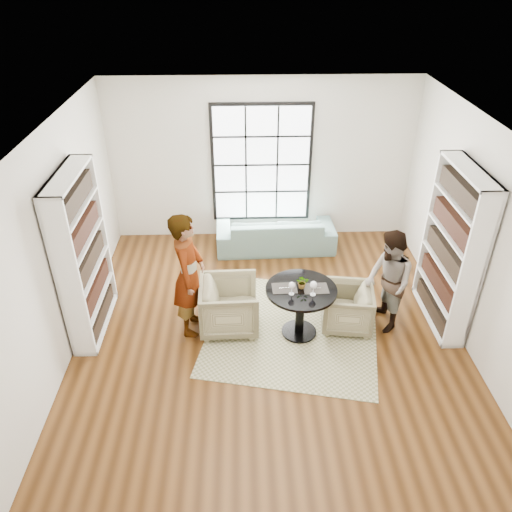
{
  "coord_description": "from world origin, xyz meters",
  "views": [
    {
      "loc": [
        -0.37,
        -5.57,
        4.8
      ],
      "look_at": [
        -0.18,
        0.4,
        1.09
      ],
      "focal_mm": 35.0,
      "sensor_mm": 36.0,
      "label": 1
    }
  ],
  "objects_px": {
    "pedestal_table": "(301,301)",
    "person_left": "(189,275)",
    "armchair_right": "(347,308)",
    "flower_centerpiece": "(303,282)",
    "wine_glass_right": "(314,285)",
    "armchair_left": "(230,306)",
    "wine_glass_left": "(292,286)",
    "sofa": "(275,233)",
    "person_right": "(388,282)"
  },
  "relations": [
    {
      "from": "wine_glass_left",
      "to": "armchair_right",
      "type": "bearing_deg",
      "value": 17.78
    },
    {
      "from": "armchair_right",
      "to": "person_right",
      "type": "relative_size",
      "value": 0.47
    },
    {
      "from": "pedestal_table",
      "to": "wine_glass_right",
      "type": "xyz_separation_m",
      "value": [
        0.14,
        -0.15,
        0.37
      ]
    },
    {
      "from": "armchair_left",
      "to": "person_right",
      "type": "distance_m",
      "value": 2.29
    },
    {
      "from": "wine_glass_left",
      "to": "flower_centerpiece",
      "type": "height_order",
      "value": "wine_glass_left"
    },
    {
      "from": "wine_glass_right",
      "to": "pedestal_table",
      "type": "bearing_deg",
      "value": 133.84
    },
    {
      "from": "armchair_right",
      "to": "person_left",
      "type": "xyz_separation_m",
      "value": [
        -2.26,
        0.03,
        0.6
      ]
    },
    {
      "from": "pedestal_table",
      "to": "person_left",
      "type": "relative_size",
      "value": 0.53
    },
    {
      "from": "armchair_left",
      "to": "wine_glass_right",
      "type": "bearing_deg",
      "value": -107.29
    },
    {
      "from": "person_right",
      "to": "flower_centerpiece",
      "type": "xyz_separation_m",
      "value": [
        -1.24,
        -0.13,
        0.11
      ]
    },
    {
      "from": "person_left",
      "to": "person_right",
      "type": "relative_size",
      "value": 1.21
    },
    {
      "from": "person_right",
      "to": "sofa",
      "type": "bearing_deg",
      "value": -156.67
    },
    {
      "from": "wine_glass_left",
      "to": "wine_glass_right",
      "type": "relative_size",
      "value": 0.91
    },
    {
      "from": "flower_centerpiece",
      "to": "pedestal_table",
      "type": "bearing_deg",
      "value": -119.85
    },
    {
      "from": "pedestal_table",
      "to": "armchair_right",
      "type": "relative_size",
      "value": 1.37
    },
    {
      "from": "wine_glass_left",
      "to": "flower_centerpiece",
      "type": "relative_size",
      "value": 1.03
    },
    {
      "from": "wine_glass_left",
      "to": "pedestal_table",
      "type": "bearing_deg",
      "value": 39.59
    },
    {
      "from": "sofa",
      "to": "armchair_right",
      "type": "distance_m",
      "value": 2.47
    },
    {
      "from": "armchair_left",
      "to": "wine_glass_left",
      "type": "distance_m",
      "value": 1.06
    },
    {
      "from": "wine_glass_left",
      "to": "wine_glass_right",
      "type": "height_order",
      "value": "wine_glass_right"
    },
    {
      "from": "sofa",
      "to": "wine_glass_right",
      "type": "distance_m",
      "value": 2.69
    },
    {
      "from": "sofa",
      "to": "person_left",
      "type": "bearing_deg",
      "value": 57.24
    },
    {
      "from": "person_left",
      "to": "flower_centerpiece",
      "type": "relative_size",
      "value": 9.88
    },
    {
      "from": "armchair_right",
      "to": "wine_glass_left",
      "type": "bearing_deg",
      "value": -64.05
    },
    {
      "from": "armchair_right",
      "to": "sofa",
      "type": "bearing_deg",
      "value": -150.62
    },
    {
      "from": "pedestal_table",
      "to": "wine_glass_left",
      "type": "xyz_separation_m",
      "value": [
        -0.15,
        -0.12,
        0.36
      ]
    },
    {
      "from": "wine_glass_left",
      "to": "wine_glass_right",
      "type": "bearing_deg",
      "value": -4.53
    },
    {
      "from": "person_left",
      "to": "wine_glass_left",
      "type": "relative_size",
      "value": 9.57
    },
    {
      "from": "person_left",
      "to": "armchair_right",
      "type": "bearing_deg",
      "value": -85.22
    },
    {
      "from": "sofa",
      "to": "wine_glass_right",
      "type": "xyz_separation_m",
      "value": [
        0.33,
        -2.59,
        0.63
      ]
    },
    {
      "from": "person_left",
      "to": "wine_glass_right",
      "type": "bearing_deg",
      "value": -95.3
    },
    {
      "from": "armchair_right",
      "to": "person_left",
      "type": "distance_m",
      "value": 2.34
    },
    {
      "from": "sofa",
      "to": "wine_glass_left",
      "type": "xyz_separation_m",
      "value": [
        0.04,
        -2.57,
        0.62
      ]
    },
    {
      "from": "flower_centerpiece",
      "to": "armchair_right",
      "type": "bearing_deg",
      "value": 10.35
    },
    {
      "from": "sofa",
      "to": "armchair_left",
      "type": "xyz_separation_m",
      "value": [
        -0.81,
        -2.27,
        0.07
      ]
    },
    {
      "from": "pedestal_table",
      "to": "sofa",
      "type": "height_order",
      "value": "pedestal_table"
    },
    {
      "from": "armchair_right",
      "to": "wine_glass_right",
      "type": "bearing_deg",
      "value": -54.07
    },
    {
      "from": "person_right",
      "to": "armchair_left",
      "type": "bearing_deg",
      "value": -99.46
    },
    {
      "from": "pedestal_table",
      "to": "sofa",
      "type": "bearing_deg",
      "value": 94.47
    },
    {
      "from": "person_right",
      "to": "wine_glass_left",
      "type": "distance_m",
      "value": 1.43
    },
    {
      "from": "pedestal_table",
      "to": "wine_glass_left",
      "type": "bearing_deg",
      "value": -140.41
    },
    {
      "from": "sofa",
      "to": "wine_glass_left",
      "type": "bearing_deg",
      "value": 89.17
    },
    {
      "from": "person_right",
      "to": "flower_centerpiece",
      "type": "relative_size",
      "value": 8.2
    },
    {
      "from": "person_left",
      "to": "wine_glass_right",
      "type": "relative_size",
      "value": 8.69
    },
    {
      "from": "armchair_right",
      "to": "wine_glass_left",
      "type": "height_order",
      "value": "wine_glass_left"
    },
    {
      "from": "armchair_right",
      "to": "flower_centerpiece",
      "type": "height_order",
      "value": "flower_centerpiece"
    },
    {
      "from": "person_left",
      "to": "flower_centerpiece",
      "type": "height_order",
      "value": "person_left"
    },
    {
      "from": "armchair_left",
      "to": "person_left",
      "type": "relative_size",
      "value": 0.45
    },
    {
      "from": "pedestal_table",
      "to": "person_left",
      "type": "distance_m",
      "value": 1.61
    },
    {
      "from": "person_right",
      "to": "wine_glass_right",
      "type": "xyz_separation_m",
      "value": [
        -1.11,
        -0.3,
        0.17
      ]
    }
  ]
}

